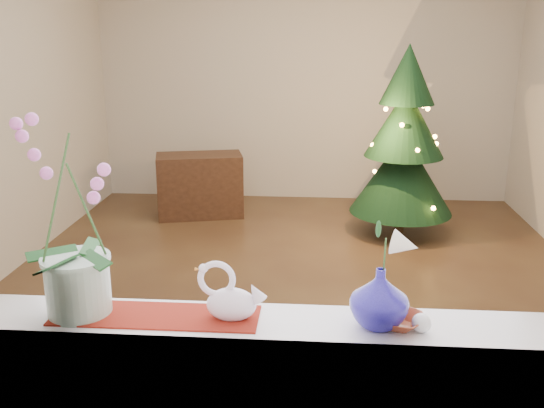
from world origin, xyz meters
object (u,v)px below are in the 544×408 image
(swan, at_px, (231,292))
(side_table, at_px, (200,185))
(amber_dish, at_px, (397,321))
(xmas_tree, at_px, (404,141))
(orchid_pot, at_px, (72,218))
(blue_vase, at_px, (380,294))
(paperweight, at_px, (421,323))

(swan, relative_size, side_table, 0.27)
(amber_dish, relative_size, side_table, 0.16)
(swan, height_order, xmas_tree, xmas_tree)
(orchid_pot, xyz_separation_m, swan, (0.52, -0.00, -0.24))
(orchid_pot, distance_m, side_table, 4.21)
(orchid_pot, relative_size, blue_vase, 2.97)
(orchid_pot, bearing_deg, side_table, 95.54)
(blue_vase, distance_m, xmas_tree, 3.77)
(orchid_pot, height_order, swan, orchid_pot)
(amber_dish, bearing_deg, xmas_tree, 82.17)
(orchid_pot, xyz_separation_m, xmas_tree, (1.58, 3.71, -0.39))
(paperweight, relative_size, amber_dish, 0.46)
(orchid_pot, xyz_separation_m, blue_vase, (1.01, -0.01, -0.23))
(side_table, bearing_deg, swan, -90.69)
(paperweight, distance_m, amber_dish, 0.08)
(paperweight, relative_size, xmas_tree, 0.04)
(xmas_tree, height_order, side_table, xmas_tree)
(xmas_tree, bearing_deg, orchid_pot, -113.13)
(swan, bearing_deg, side_table, 84.34)
(orchid_pot, bearing_deg, xmas_tree, 66.87)
(amber_dish, bearing_deg, paperweight, -25.43)
(swan, xyz_separation_m, amber_dish, (0.55, -0.01, -0.08))
(amber_dish, xyz_separation_m, side_table, (-1.47, 4.09, -0.62))
(blue_vase, height_order, xmas_tree, xmas_tree)
(orchid_pot, xyz_separation_m, amber_dish, (1.07, -0.01, -0.32))
(amber_dish, bearing_deg, blue_vase, -178.08)
(blue_vase, bearing_deg, swan, 178.74)
(swan, height_order, side_table, swan)
(blue_vase, distance_m, amber_dish, 0.12)
(orchid_pot, relative_size, paperweight, 10.77)
(paperweight, xyz_separation_m, side_table, (-1.54, 4.13, -0.63))
(swan, distance_m, paperweight, 0.63)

